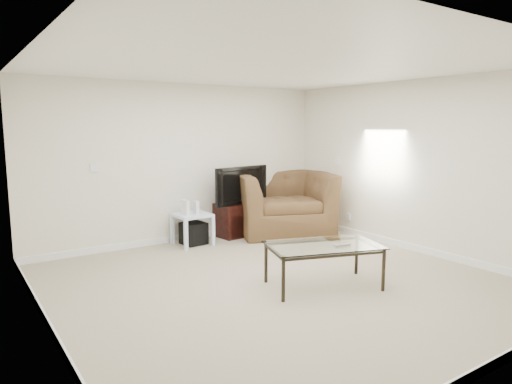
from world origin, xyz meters
TOP-DOWN VIEW (x-y plane):
  - floor at (0.00, 0.00)m, footprint 5.00×5.00m
  - ceiling at (0.00, 0.00)m, footprint 5.00×5.00m
  - wall_back at (0.00, 2.50)m, footprint 5.00×0.02m
  - wall_left at (-2.50, 0.00)m, footprint 0.02×5.00m
  - wall_right at (2.50, 0.00)m, footprint 0.02×5.00m
  - plate_back at (-1.40, 2.49)m, footprint 0.12×0.02m
  - plate_right_switch at (2.49, 1.60)m, footprint 0.02×0.09m
  - plate_right_outlet at (2.49, 1.30)m, footprint 0.02×0.08m
  - tv_stand at (0.84, 2.28)m, footprint 0.71×0.52m
  - dvd_player at (0.85, 2.24)m, footprint 0.43×0.32m
  - television at (0.85, 2.25)m, footprint 1.03×0.36m
  - side_table at (-0.05, 2.15)m, footprint 0.53×0.53m
  - subwoofer at (-0.02, 2.17)m, footprint 0.37×0.37m
  - game_console at (-0.17, 2.13)m, footprint 0.07×0.17m
  - game_case at (0.01, 2.13)m, footprint 0.07×0.15m
  - recliner at (1.65, 2.05)m, footprint 1.88×1.57m
  - coffee_table at (0.34, -0.40)m, footprint 1.43×1.09m
  - remote at (0.46, -0.57)m, footprint 0.20×0.08m

SIDE VIEW (x-z plane):
  - floor at x=0.00m, z-range 0.00..0.00m
  - subwoofer at x=-0.02m, z-range 0.01..0.34m
  - side_table at x=-0.05m, z-range 0.00..0.49m
  - coffee_table at x=0.34m, z-range 0.00..0.50m
  - tv_stand at x=0.84m, z-range 0.00..0.56m
  - plate_right_outlet at x=2.49m, z-range 0.24..0.36m
  - dvd_player at x=0.85m, z-range 0.44..0.49m
  - remote at x=0.46m, z-range 0.50..0.52m
  - game_case at x=0.01m, z-range 0.49..0.69m
  - game_console at x=-0.17m, z-range 0.49..0.72m
  - recliner at x=1.65m, z-range 0.00..1.40m
  - television at x=0.85m, z-range 0.56..1.18m
  - wall_back at x=0.00m, z-range 0.00..2.50m
  - wall_left at x=-2.50m, z-range 0.00..2.50m
  - wall_right at x=2.50m, z-range 0.00..2.50m
  - plate_back at x=-1.40m, z-range 1.19..1.31m
  - plate_right_switch at x=2.49m, z-range 1.19..1.31m
  - ceiling at x=0.00m, z-range 2.50..2.50m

